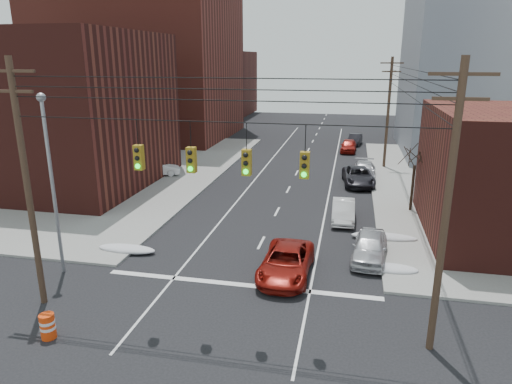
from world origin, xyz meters
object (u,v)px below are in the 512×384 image
at_px(parked_car_b, 343,211).
at_px(parked_car_c, 358,176).
at_px(parked_car_d, 364,171).
at_px(construction_barrel, 48,326).
at_px(lot_car_c, 72,181).
at_px(red_pickup, 286,262).
at_px(parked_car_a, 370,247).
at_px(lot_car_a, 159,169).
at_px(lot_car_d, 115,155).
at_px(parked_car_e, 348,146).
at_px(parked_car_f, 355,139).
at_px(lot_car_b, 129,165).

bearing_deg(parked_car_b, parked_car_c, 82.71).
distance_m(parked_car_d, construction_barrel, 31.36).
bearing_deg(construction_barrel, lot_car_c, 120.59).
xyz_separation_m(parked_car_b, parked_car_d, (1.60, 12.06, 0.04)).
bearing_deg(lot_car_c, parked_car_b, -114.09).
distance_m(red_pickup, parked_car_a, 5.15).
distance_m(red_pickup, lot_car_c, 23.13).
distance_m(lot_car_a, lot_car_d, 8.77).
height_order(parked_car_e, lot_car_d, parked_car_e).
xyz_separation_m(parked_car_a, parked_car_c, (-0.54, 15.98, -0.00)).
bearing_deg(parked_car_e, lot_car_a, -135.54).
relative_size(red_pickup, construction_barrel, 5.06).
bearing_deg(parked_car_b, lot_car_c, 172.25).
relative_size(parked_car_b, lot_car_c, 0.80).
relative_size(parked_car_a, parked_car_c, 0.82).
xyz_separation_m(parked_car_f, lot_car_d, (-25.35, -15.77, 0.12)).
height_order(parked_car_a, lot_car_b, lot_car_b).
bearing_deg(lot_car_d, construction_barrel, -169.51).
height_order(red_pickup, parked_car_d, parked_car_d).
relative_size(parked_car_e, lot_car_b, 0.87).
bearing_deg(construction_barrel, lot_car_a, 103.66).
bearing_deg(parked_car_a, parked_car_c, 97.72).
distance_m(red_pickup, lot_car_d, 31.62).
relative_size(lot_car_c, construction_barrel, 5.11).
xyz_separation_m(parked_car_b, lot_car_a, (-17.43, 8.69, 0.09)).
relative_size(parked_car_d, lot_car_c, 0.96).
height_order(parked_car_c, lot_car_c, lot_car_c).
bearing_deg(red_pickup, lot_car_a, 130.88).
bearing_deg(lot_car_b, parked_car_a, -112.97).
relative_size(parked_car_d, lot_car_d, 1.33).
distance_m(red_pickup, parked_car_b, 9.46).
distance_m(parked_car_f, lot_car_d, 29.86).
relative_size(parked_car_f, lot_car_a, 1.06).
relative_size(parked_car_f, lot_car_b, 0.83).
xyz_separation_m(lot_car_b, lot_car_d, (-3.88, 4.55, -0.04)).
bearing_deg(parked_car_a, lot_car_a, 147.72).
bearing_deg(lot_car_c, parked_car_d, -86.19).
bearing_deg(construction_barrel, parked_car_e, 74.60).
height_order(parked_car_a, parked_car_b, parked_car_a).
distance_m(parked_car_a, parked_car_e, 30.76).
xyz_separation_m(lot_car_d, construction_barrel, (13.31, -30.24, -0.27)).
distance_m(parked_car_b, parked_car_e, 24.50).
xyz_separation_m(red_pickup, construction_barrel, (-8.61, -7.45, -0.20)).
distance_m(parked_car_c, parked_car_f, 19.73).
distance_m(parked_car_a, lot_car_c, 25.80).
bearing_deg(parked_car_f, lot_car_a, -123.46).
distance_m(parked_car_b, construction_barrel, 20.02).
bearing_deg(parked_car_c, parked_car_a, -93.73).
xyz_separation_m(parked_car_a, lot_car_a, (-19.03, 14.90, 0.03)).
height_order(parked_car_b, lot_car_b, lot_car_b).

